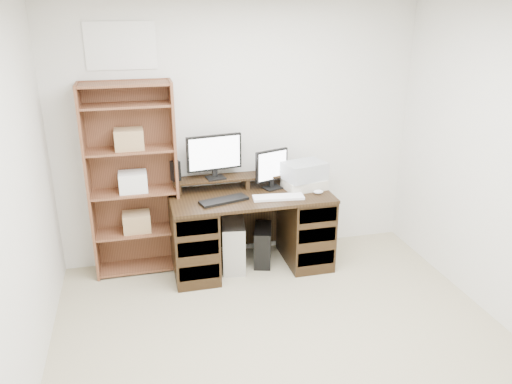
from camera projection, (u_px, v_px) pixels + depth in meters
name	position (u px, v px, depth m)	size (l,w,h in m)	color
room	(310.00, 211.00, 2.99)	(3.54, 4.04, 2.54)	tan
desk	(251.00, 229.00, 4.79)	(1.50, 0.70, 0.75)	black
riser_shelf	(246.00, 178.00, 4.82)	(1.40, 0.22, 0.12)	black
monitor_wide	(214.00, 154.00, 4.65)	(0.53, 0.16, 0.42)	black
monitor_small	(272.00, 168.00, 4.74)	(0.34, 0.18, 0.38)	black
speaker	(175.00, 171.00, 4.63)	(0.08, 0.08, 0.19)	black
keyboard_black	(224.00, 200.00, 4.48)	(0.44, 0.15, 0.02)	black
keyboard_white	(278.00, 197.00, 4.56)	(0.47, 0.14, 0.02)	white
mouse	(318.00, 192.00, 4.67)	(0.10, 0.06, 0.04)	silver
printer	(304.00, 183.00, 4.80)	(0.38, 0.28, 0.09)	beige
basket	(304.00, 171.00, 4.75)	(0.39, 0.28, 0.17)	#9FA5A9
tower_silver	(233.00, 243.00, 4.84)	(0.21, 0.47, 0.47)	#BABCC2
tower_black	(263.00, 245.00, 4.93)	(0.26, 0.40, 0.37)	black
bookshelf	(133.00, 179.00, 4.56)	(0.80, 0.30, 1.80)	brown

